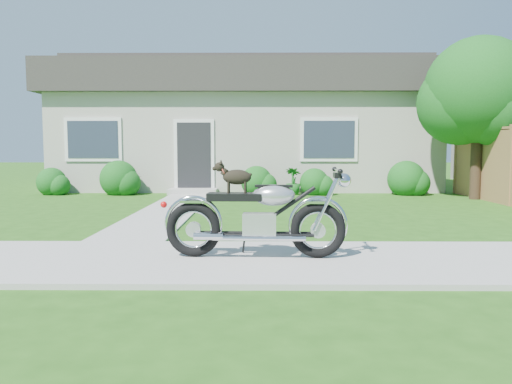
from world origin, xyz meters
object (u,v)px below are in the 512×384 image
(potted_plant_right, at_px, (293,181))
(motorcycle_with_dog, at_px, (259,216))
(house, at_px, (247,125))
(tree_near, at_px, (484,95))
(potted_plant_left, at_px, (131,181))
(fence, at_px, (512,166))

(potted_plant_right, relative_size, motorcycle_with_dog, 0.35)
(house, xyz_separation_m, potted_plant_right, (1.43, -3.44, -1.76))
(tree_near, bearing_deg, potted_plant_left, 172.06)
(potted_plant_left, height_order, potted_plant_right, potted_plant_left)
(potted_plant_right, bearing_deg, tree_near, -15.40)
(tree_near, xyz_separation_m, potted_plant_right, (-4.83, 1.33, -2.31))
(tree_near, relative_size, potted_plant_left, 5.35)
(potted_plant_right, height_order, motorcycle_with_dog, motorcycle_with_dog)
(house, relative_size, motorcycle_with_dog, 5.67)
(motorcycle_with_dog, bearing_deg, potted_plant_left, 115.98)
(tree_near, distance_m, potted_plant_left, 9.91)
(house, bearing_deg, potted_plant_left, -133.64)
(potted_plant_left, xyz_separation_m, potted_plant_right, (4.71, 0.00, -0.00))
(potted_plant_left, height_order, motorcycle_with_dog, motorcycle_with_dog)
(fence, bearing_deg, potted_plant_left, 163.72)
(house, distance_m, potted_plant_left, 5.08)
(motorcycle_with_dog, bearing_deg, fence, 46.35)
(tree_near, relative_size, potted_plant_right, 5.36)
(motorcycle_with_dog, bearing_deg, potted_plant_right, 85.63)
(fence, relative_size, tree_near, 1.57)
(house, bearing_deg, fence, -44.74)
(tree_near, xyz_separation_m, potted_plant_left, (-9.54, 1.33, -2.31))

